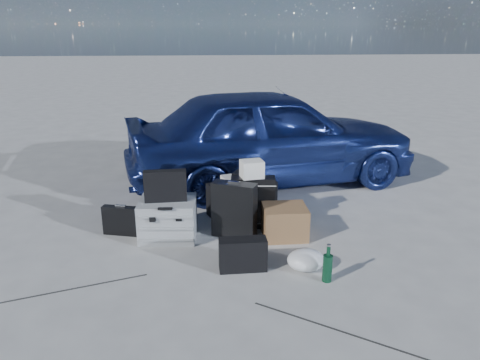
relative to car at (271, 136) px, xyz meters
name	(u,v)px	position (x,y,z in m)	size (l,w,h in m)	color
ground	(221,260)	(-0.77, -2.22, -0.66)	(60.00, 60.00, 0.00)	beige
car	(271,136)	(0.00, 0.00, 0.00)	(1.56, 3.87, 1.32)	navy
pelican_case	(168,219)	(-1.28, -1.69, -0.46)	(0.56, 0.46, 0.41)	#A7ABAD
laptop_bag	(165,186)	(-1.29, -1.70, -0.10)	(0.42, 0.10, 0.31)	black
briefcase	(122,221)	(-1.77, -1.58, -0.50)	(0.40, 0.09, 0.31)	black
suitcase_left	(234,210)	(-0.61, -1.72, -0.37)	(0.45, 0.16, 0.58)	black
suitcase_right	(253,202)	(-0.39, -1.48, -0.38)	(0.46, 0.17, 0.56)	black
white_carton	(252,169)	(-0.40, -1.47, -0.01)	(0.23, 0.18, 0.18)	white
duffel_bag	(242,198)	(-0.48, -1.12, -0.47)	(0.76, 0.32, 0.38)	black
flat_box_white	(243,180)	(-0.47, -1.13, -0.24)	(0.43, 0.32, 0.08)	white
flat_box_black	(245,175)	(-0.45, -1.15, -0.18)	(0.25, 0.18, 0.05)	black
cardboard_box	(285,222)	(-0.09, -1.77, -0.49)	(0.44, 0.38, 0.33)	brown
plastic_bag	(306,260)	(-0.02, -2.45, -0.57)	(0.34, 0.29, 0.19)	white
messenger_bag	(243,254)	(-0.58, -2.41, -0.51)	(0.42, 0.16, 0.30)	black
green_bottle	(328,264)	(0.12, -2.66, -0.49)	(0.08, 0.08, 0.33)	#0B331D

